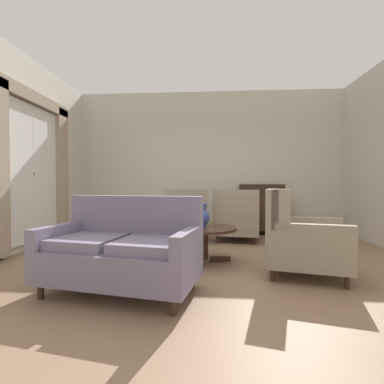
# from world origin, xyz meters

# --- Properties ---
(ground) EXTENTS (8.46, 8.46, 0.00)m
(ground) POSITION_xyz_m (0.00, 0.00, 0.00)
(ground) COLOR #896B51
(wall_back) EXTENTS (6.20, 0.08, 3.21)m
(wall_back) POSITION_xyz_m (0.00, 2.77, 1.61)
(wall_back) COLOR beige
(wall_back) RESTS_ON ground
(wall_left) EXTENTS (0.08, 3.88, 3.21)m
(wall_left) POSITION_xyz_m (-3.02, 0.83, 1.61)
(wall_left) COLOR beige
(wall_left) RESTS_ON ground
(baseboard_back) EXTENTS (6.04, 0.03, 0.12)m
(baseboard_back) POSITION_xyz_m (0.00, 2.72, 0.06)
(baseboard_back) COLOR #382319
(baseboard_back) RESTS_ON ground
(window_with_curtains) EXTENTS (0.12, 1.97, 2.56)m
(window_with_curtains) POSITION_xyz_m (-2.92, 0.82, 1.42)
(window_with_curtains) COLOR silver
(coffee_table) EXTENTS (0.89, 0.89, 0.49)m
(coffee_table) POSITION_xyz_m (-0.04, 0.17, 0.40)
(coffee_table) COLOR #382319
(coffee_table) RESTS_ON ground
(porcelain_vase) EXTENTS (0.16, 0.16, 0.33)m
(porcelain_vase) POSITION_xyz_m (-0.05, 0.20, 0.63)
(porcelain_vase) COLOR #384C93
(porcelain_vase) RESTS_ON coffee_table
(settee) EXTENTS (1.63, 1.06, 0.95)m
(settee) POSITION_xyz_m (-0.84, -0.96, 0.41)
(settee) COLOR slate
(settee) RESTS_ON ground
(armchair_foreground_right) EXTENTS (0.95, 0.91, 0.99)m
(armchair_foreground_right) POSITION_xyz_m (0.54, 1.64, 0.43)
(armchair_foreground_right) COLOR gray
(armchair_foreground_right) RESTS_ON ground
(armchair_near_sideboard) EXTENTS (1.05, 0.97, 1.02)m
(armchair_near_sideboard) POSITION_xyz_m (1.08, -0.33, 0.43)
(armchair_near_sideboard) COLOR gray
(armchair_near_sideboard) RESTS_ON ground
(armchair_far_left) EXTENTS (0.91, 1.02, 1.00)m
(armchair_far_left) POSITION_xyz_m (-0.45, 1.50, 0.43)
(armchair_far_left) COLOR gray
(armchair_far_left) RESTS_ON ground
(sideboard) EXTENTS (1.01, 0.39, 1.09)m
(sideboard) POSITION_xyz_m (1.19, 2.48, 0.50)
(sideboard) COLOR #382319
(sideboard) RESTS_ON ground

